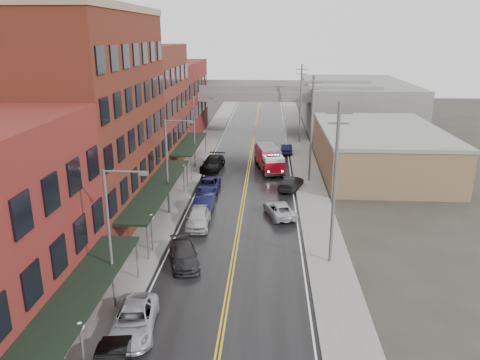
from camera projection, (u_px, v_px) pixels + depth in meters
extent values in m
cube|color=black|center=(244.00, 194.00, 49.56)|extent=(11.00, 160.00, 0.02)
cube|color=slate|center=(176.00, 192.00, 49.99)|extent=(3.00, 160.00, 0.15)
cube|color=slate|center=(314.00, 195.00, 49.10)|extent=(3.00, 160.00, 0.15)
cube|color=gray|center=(192.00, 193.00, 49.89)|extent=(0.30, 160.00, 0.15)
cube|color=gray|center=(298.00, 195.00, 49.20)|extent=(0.30, 160.00, 0.15)
cube|color=#5E2619|center=(89.00, 121.00, 41.00)|extent=(9.00, 20.00, 18.00)
cube|color=maroon|center=(142.00, 108.00, 58.11)|extent=(9.00, 15.00, 15.00)
cube|color=maroon|center=(171.00, 100.00, 75.22)|extent=(9.00, 20.00, 12.00)
cube|color=#876348|center=(379.00, 151.00, 57.37)|extent=(14.00, 22.00, 5.00)
cube|color=slate|center=(355.00, 104.00, 85.36)|extent=(18.00, 30.00, 8.00)
cube|color=black|center=(74.00, 301.00, 24.37)|extent=(2.60, 16.00, 0.18)
cylinder|color=slate|center=(137.00, 260.00, 31.98)|extent=(0.10, 0.10, 3.00)
cube|color=black|center=(158.00, 187.00, 42.46)|extent=(2.60, 18.00, 0.18)
cylinder|color=slate|center=(148.00, 243.00, 34.65)|extent=(0.10, 0.10, 3.00)
cylinder|color=slate|center=(187.00, 175.00, 51.02)|extent=(0.10, 0.10, 3.00)
cube|color=black|center=(190.00, 144.00, 59.12)|extent=(2.60, 13.00, 0.18)
cylinder|color=slate|center=(191.00, 168.00, 53.69)|extent=(0.10, 0.10, 3.00)
cylinder|color=slate|center=(205.00, 144.00, 65.30)|extent=(0.10, 0.10, 3.00)
cylinder|color=#59595B|center=(83.00, 353.00, 22.88)|extent=(0.14, 0.14, 2.80)
sphere|color=silver|center=(80.00, 326.00, 22.43)|extent=(0.44, 0.44, 0.44)
cylinder|color=#59595B|center=(152.00, 235.00, 36.21)|extent=(0.14, 0.14, 2.80)
sphere|color=silver|center=(151.00, 217.00, 35.76)|extent=(0.44, 0.44, 0.44)
cylinder|color=#59595B|center=(184.00, 181.00, 49.53)|extent=(0.14, 0.14, 2.80)
sphere|color=silver|center=(184.00, 167.00, 49.08)|extent=(0.44, 0.44, 0.44)
cylinder|color=#59595B|center=(110.00, 242.00, 27.68)|extent=(0.18, 0.18, 9.00)
cylinder|color=#59595B|center=(124.00, 172.00, 26.29)|extent=(2.40, 0.12, 0.12)
cube|color=#59595B|center=(144.00, 174.00, 26.25)|extent=(0.50, 0.22, 0.18)
cylinder|color=#59595B|center=(167.00, 168.00, 42.92)|extent=(0.18, 0.18, 9.00)
cylinder|color=#59595B|center=(178.00, 121.00, 41.52)|extent=(2.40, 0.12, 0.12)
cube|color=#59595B|center=(190.00, 122.00, 41.49)|extent=(0.50, 0.22, 0.18)
cylinder|color=#59595B|center=(194.00, 133.00, 58.15)|extent=(0.18, 0.18, 9.00)
cylinder|color=#59595B|center=(203.00, 97.00, 56.75)|extent=(2.40, 0.12, 0.12)
cube|color=#59595B|center=(212.00, 98.00, 56.72)|extent=(0.50, 0.22, 0.18)
cylinder|color=#59595B|center=(335.00, 186.00, 33.05)|extent=(0.24, 0.24, 12.00)
cube|color=#59595B|center=(339.00, 113.00, 31.49)|extent=(1.80, 0.12, 0.12)
cube|color=#59595B|center=(339.00, 123.00, 31.70)|extent=(1.40, 0.12, 0.12)
cylinder|color=#59595B|center=(311.00, 130.00, 52.09)|extent=(0.24, 0.24, 12.00)
cube|color=#59595B|center=(314.00, 83.00, 50.53)|extent=(1.80, 0.12, 0.12)
cube|color=#59595B|center=(313.00, 89.00, 50.74)|extent=(1.40, 0.12, 0.12)
cylinder|color=#59595B|center=(301.00, 104.00, 71.13)|extent=(0.24, 0.24, 12.00)
cube|color=#59595B|center=(302.00, 69.00, 69.57)|extent=(1.80, 0.12, 0.12)
cube|color=#59595B|center=(302.00, 74.00, 69.78)|extent=(1.40, 0.12, 0.12)
cube|color=slate|center=(255.00, 93.00, 78.00)|extent=(40.00, 10.00, 1.50)
cube|color=slate|center=(190.00, 115.00, 79.79)|extent=(1.60, 8.00, 6.00)
cube|color=slate|center=(320.00, 116.00, 78.47)|extent=(1.60, 8.00, 6.00)
cube|color=#BA081B|center=(267.00, 156.00, 59.12)|extent=(3.41, 5.66, 2.02)
cube|color=#BA081B|center=(273.00, 166.00, 55.66)|extent=(2.85, 2.93, 1.44)
cube|color=silver|center=(273.00, 158.00, 55.37)|extent=(2.70, 2.72, 0.48)
cube|color=black|center=(273.00, 163.00, 55.75)|extent=(2.68, 1.99, 0.77)
cube|color=slate|center=(267.00, 147.00, 58.77)|extent=(3.10, 5.24, 0.29)
cube|color=black|center=(273.00, 156.00, 55.27)|extent=(1.56, 0.57, 0.13)
sphere|color=#FF0C0C|center=(269.00, 155.00, 55.18)|extent=(0.19, 0.19, 0.19)
sphere|color=#1933FF|center=(278.00, 155.00, 55.32)|extent=(0.19, 0.19, 0.19)
cylinder|color=black|center=(265.00, 173.00, 55.65)|extent=(1.01, 0.52, 0.96)
cylinder|color=black|center=(282.00, 172.00, 55.92)|extent=(1.01, 0.52, 0.96)
cylinder|color=black|center=(260.00, 165.00, 58.83)|extent=(1.01, 0.52, 0.96)
cylinder|color=black|center=(276.00, 164.00, 59.10)|extent=(1.01, 0.52, 0.96)
cylinder|color=black|center=(256.00, 160.00, 61.10)|extent=(1.01, 0.52, 0.96)
cylinder|color=black|center=(272.00, 160.00, 61.38)|extent=(1.01, 0.52, 0.96)
imported|color=#AAABB2|center=(134.00, 320.00, 26.61)|extent=(3.08, 5.52, 1.46)
imported|color=#252527|center=(184.00, 255.00, 34.51)|extent=(3.23, 5.15, 1.39)
imported|color=#B7B7B7|center=(198.00, 218.00, 41.16)|extent=(2.13, 4.92, 1.65)
imported|color=black|center=(203.00, 204.00, 44.41)|extent=(1.77, 4.91, 1.61)
imported|color=#121544|center=(208.00, 185.00, 50.37)|extent=(2.34, 5.03, 1.39)
imported|color=black|center=(213.00, 163.00, 58.34)|extent=(2.94, 5.95, 1.66)
imported|color=#B2B3BA|center=(279.00, 209.00, 43.51)|extent=(3.43, 5.19, 1.33)
imported|color=#252527|center=(291.00, 183.00, 51.16)|extent=(3.36, 5.27, 1.42)
imported|color=silver|center=(277.00, 152.00, 64.56)|extent=(1.70, 4.18, 1.42)
imported|color=black|center=(286.00, 149.00, 66.32)|extent=(1.53, 4.18, 1.37)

